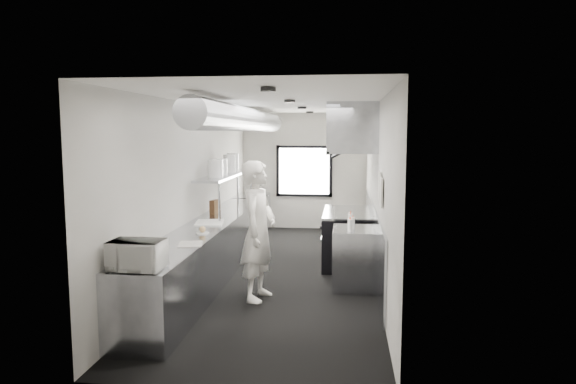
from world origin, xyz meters
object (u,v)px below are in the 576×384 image
(pass_shelf, at_px, (227,175))
(squeeze_bottle_b, at_px, (350,225))
(deli_tub_a, at_px, (156,246))
(plate_stack_c, at_px, (229,163))
(cutting_board, at_px, (209,222))
(squeeze_bottle_c, at_px, (353,223))
(plate_stack_b, at_px, (221,167))
(far_work_table, at_px, (252,214))
(plate_stack_d, at_px, (233,162))
(small_plate, at_px, (202,233))
(knife_block, at_px, (215,207))
(plate_stack_a, at_px, (216,168))
(prep_counter, at_px, (209,251))
(squeeze_bottle_a, at_px, (351,226))
(line_cook, at_px, (258,231))
(deli_tub_b, at_px, (160,244))
(squeeze_bottle_e, at_px, (350,219))
(squeeze_bottle_d, at_px, (350,221))
(range, at_px, (347,238))
(bottle_station, at_px, (354,258))
(microwave, at_px, (137,255))

(pass_shelf, xyz_separation_m, squeeze_bottle_b, (2.26, -1.89, -0.55))
(deli_tub_a, height_order, plate_stack_c, plate_stack_c)
(cutting_board, xyz_separation_m, squeeze_bottle_c, (2.25, -0.23, 0.08))
(plate_stack_b, distance_m, plate_stack_c, 0.61)
(far_work_table, relative_size, plate_stack_d, 3.37)
(small_plate, distance_m, knife_block, 1.79)
(plate_stack_b, relative_size, plate_stack_d, 0.82)
(pass_shelf, height_order, plate_stack_c, plate_stack_c)
(squeeze_bottle_c, bearing_deg, plate_stack_a, 158.05)
(prep_counter, bearing_deg, far_work_table, 90.00)
(deli_tub_a, distance_m, small_plate, 1.11)
(plate_stack_b, relative_size, squeeze_bottle_b, 1.63)
(squeeze_bottle_b, bearing_deg, plate_stack_c, 136.46)
(squeeze_bottle_c, bearing_deg, squeeze_bottle_a, -98.81)
(plate_stack_a, xyz_separation_m, squeeze_bottle_a, (2.29, -1.16, -0.73))
(line_cook, xyz_separation_m, deli_tub_b, (-1.08, -0.89, -0.02))
(plate_stack_d, height_order, squeeze_bottle_c, plate_stack_d)
(cutting_board, bearing_deg, small_plate, -81.35)
(line_cook, height_order, squeeze_bottle_e, line_cook)
(far_work_table, xyz_separation_m, squeeze_bottle_a, (2.23, -4.16, 0.54))
(plate_stack_c, relative_size, squeeze_bottle_b, 1.89)
(line_cook, relative_size, squeeze_bottle_d, 10.12)
(squeeze_bottle_d, height_order, squeeze_bottle_e, squeeze_bottle_e)
(squeeze_bottle_e, bearing_deg, deli_tub_b, -141.89)
(range, distance_m, knife_block, 2.40)
(squeeze_bottle_b, bearing_deg, small_plate, -167.97)
(deli_tub_b, distance_m, plate_stack_d, 3.93)
(range, height_order, squeeze_bottle_e, squeeze_bottle_e)
(prep_counter, relative_size, cutting_board, 10.64)
(far_work_table, relative_size, knife_block, 4.91)
(line_cook, xyz_separation_m, plate_stack_c, (-1.02, 2.68, 0.77))
(prep_counter, bearing_deg, squeeze_bottle_a, -11.58)
(far_work_table, height_order, plate_stack_a, plate_stack_a)
(prep_counter, bearing_deg, squeeze_bottle_c, -5.92)
(bottle_station, bearing_deg, plate_stack_b, 150.04)
(plate_stack_c, height_order, squeeze_bottle_d, plate_stack_c)
(line_cook, distance_m, plate_stack_b, 2.43)
(deli_tub_a, bearing_deg, squeeze_bottle_b, 32.73)
(line_cook, bearing_deg, squeeze_bottle_a, -59.93)
(pass_shelf, relative_size, squeeze_bottle_a, 16.51)
(small_plate, relative_size, squeeze_bottle_b, 1.05)
(bottle_station, distance_m, microwave, 3.51)
(plate_stack_d, height_order, squeeze_bottle_e, plate_stack_d)
(squeeze_bottle_e, bearing_deg, plate_stack_b, 154.54)
(plate_stack_b, bearing_deg, squeeze_bottle_e, -25.46)
(knife_block, height_order, squeeze_bottle_c, knife_block)
(plate_stack_b, bearing_deg, squeeze_bottle_a, -35.17)
(microwave, bearing_deg, squeeze_bottle_c, 48.84)
(line_cook, relative_size, plate_stack_d, 5.45)
(far_work_table, height_order, cutting_board, cutting_board)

